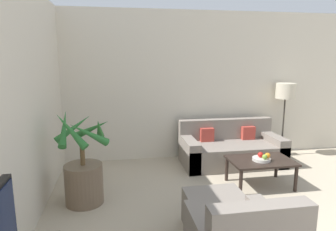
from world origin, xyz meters
TOP-DOWN VIEW (x-y plane):
  - wall_back at (0.00, 5.74)m, footprint 7.64×0.06m
  - potted_palm at (-2.53, 4.10)m, footprint 0.75×0.76m
  - sofa_loveseat at (-0.10, 5.18)m, footprint 1.75×0.84m
  - floor_lamp at (1.04, 5.45)m, footprint 0.36×0.36m
  - coffee_table at (-0.04, 4.20)m, footprint 0.91×0.62m
  - fruit_bowl at (-0.05, 4.17)m, footprint 0.26×0.26m
  - apple_red at (-0.05, 4.18)m, footprint 0.08×0.08m
  - apple_green at (-0.04, 4.09)m, footprint 0.07×0.07m
  - orange_fruit at (0.03, 4.14)m, footprint 0.08×0.08m
  - ottoman at (-1.06, 3.22)m, footprint 0.64×0.51m

SIDE VIEW (x-z plane):
  - ottoman at x=-1.06m, z-range 0.00..0.41m
  - sofa_loveseat at x=-0.10m, z-range -0.12..0.63m
  - coffee_table at x=-0.04m, z-range 0.15..0.55m
  - potted_palm at x=-2.53m, z-range -0.21..1.03m
  - fruit_bowl at x=-0.05m, z-range 0.40..0.45m
  - apple_green at x=-0.04m, z-range 0.45..0.52m
  - orange_fruit at x=0.03m, z-range 0.45..0.52m
  - apple_red at x=-0.05m, z-range 0.45..0.53m
  - floor_lamp at x=1.04m, z-range 0.49..1.89m
  - wall_back at x=0.00m, z-range 0.00..2.70m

